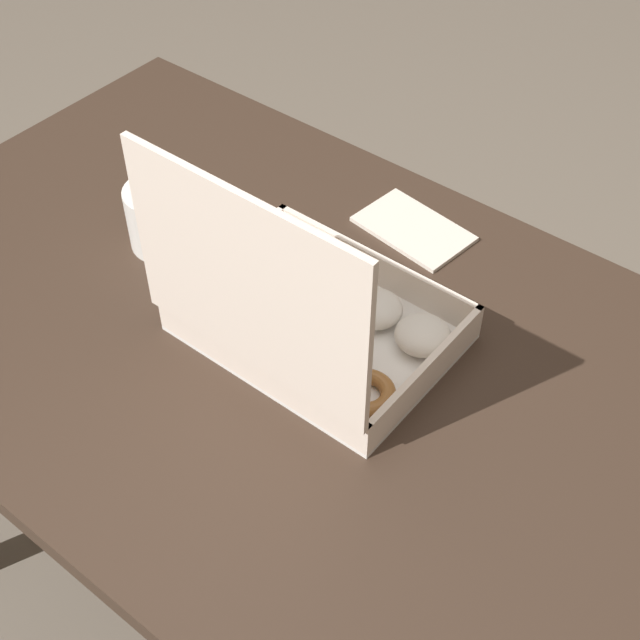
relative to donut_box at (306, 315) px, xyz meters
name	(u,v)px	position (x,y,z in m)	size (l,w,h in m)	color
ground_plane	(302,621)	(0.02, 0.00, -0.79)	(8.00, 8.00, 0.00)	#6B6054
dining_table	(295,397)	(0.02, 0.00, -0.16)	(1.19, 0.72, 0.74)	#38281E
donut_box	(306,315)	(0.00, 0.00, 0.00)	(0.30, 0.23, 0.28)	white
coffee_mug	(163,216)	(0.26, -0.03, -0.01)	(0.09, 0.09, 0.08)	white
paper_napkin	(413,229)	(0.02, -0.25, -0.05)	(0.16, 0.11, 0.01)	silver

